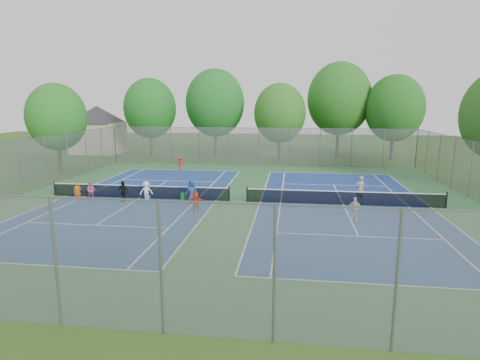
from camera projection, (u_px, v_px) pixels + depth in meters
name	position (u px, v px, depth m)	size (l,w,h in m)	color
ground	(238.00, 201.00, 27.28)	(120.00, 120.00, 0.00)	#2E5119
court_pad	(238.00, 201.00, 27.28)	(32.00, 32.00, 0.01)	#2E6237
court_left	(140.00, 198.00, 28.18)	(10.97, 23.77, 0.01)	navy
court_right	(343.00, 205.00, 26.37)	(10.97, 23.77, 0.01)	navy
net_left	(139.00, 192.00, 28.09)	(12.87, 0.10, 0.91)	black
net_right	(344.00, 198.00, 26.29)	(12.87, 0.10, 0.91)	black
fence_north	(259.00, 147.00, 42.47)	(32.00, 0.10, 4.00)	gray
fence_south	(161.00, 269.00, 11.33)	(32.00, 0.10, 4.00)	gray
fence_west	(19.00, 168.00, 28.96)	(32.00, 0.10, 4.00)	gray
house	(97.00, 121.00, 52.67)	(11.03, 11.03, 7.30)	#B7A88C
tree_nw	(150.00, 108.00, 49.37)	(6.40, 6.40, 9.58)	#443326
tree_nl	(215.00, 103.00, 49.18)	(7.20, 7.20, 10.69)	#443326
tree_nc	(280.00, 113.00, 46.43)	(6.00, 6.00, 8.85)	#443326
tree_nr	(339.00, 99.00, 48.13)	(7.60, 7.60, 11.42)	#443326
tree_ne	(395.00, 108.00, 45.61)	(6.60, 6.60, 9.77)	#443326
tree_side_w	(56.00, 117.00, 38.46)	(5.60, 5.60, 8.47)	#443326
ball_crate	(148.00, 197.00, 27.81)	(0.34, 0.34, 0.29)	#1751B3
ball_hopper	(183.00, 196.00, 27.62)	(0.28, 0.28, 0.54)	green
student_a	(78.00, 192.00, 27.35)	(0.47, 0.31, 1.28)	#C65D12
student_b	(91.00, 190.00, 27.90)	(0.59, 0.46, 1.22)	#E5598E
student_c	(146.00, 191.00, 27.37)	(0.87, 0.50, 1.35)	white
student_d	(123.00, 191.00, 27.06)	(0.84, 0.35, 1.43)	black
student_e	(192.00, 191.00, 26.71)	(0.78, 0.50, 1.59)	navy
student_f	(196.00, 202.00, 24.38)	(1.25, 0.40, 1.34)	red
child_far_baseline	(180.00, 163.00, 39.75)	(0.87, 0.50, 1.35)	red
instructor	(360.00, 189.00, 26.74)	(0.67, 0.44, 1.85)	gray
teen_court_b	(354.00, 209.00, 22.87)	(0.79, 0.33, 1.35)	beige
tennis_ball_0	(132.00, 223.00, 22.24)	(0.07, 0.07, 0.07)	#BEE635
tennis_ball_1	(69.00, 224.00, 22.18)	(0.07, 0.07, 0.07)	#B8D130
tennis_ball_2	(150.00, 229.00, 21.28)	(0.07, 0.07, 0.07)	gold
tennis_ball_3	(57.00, 225.00, 22.00)	(0.07, 0.07, 0.07)	#AEC62E
tennis_ball_4	(75.00, 221.00, 22.70)	(0.07, 0.07, 0.07)	#B0D130
tennis_ball_5	(133.00, 212.00, 24.56)	(0.07, 0.07, 0.07)	#DEEA36
tennis_ball_6	(92.00, 212.00, 24.46)	(0.07, 0.07, 0.07)	yellow
tennis_ball_7	(122.00, 215.00, 23.97)	(0.07, 0.07, 0.07)	#D1F438
tennis_ball_8	(149.00, 214.00, 24.08)	(0.07, 0.07, 0.07)	#BCD631
tennis_ball_9	(170.00, 212.00, 24.48)	(0.07, 0.07, 0.07)	#A6C82E
tennis_ball_10	(73.00, 199.00, 27.71)	(0.07, 0.07, 0.07)	#B1D631
tennis_ball_11	(122.00, 212.00, 24.56)	(0.07, 0.07, 0.07)	#B1CE30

